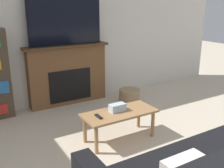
# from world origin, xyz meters

# --- Properties ---
(wall_back) EXTENTS (6.98, 0.06, 2.70)m
(wall_back) POSITION_xyz_m (0.00, 4.11, 1.35)
(wall_back) COLOR silver
(wall_back) RESTS_ON ground_plane
(fireplace) EXTENTS (1.56, 0.28, 1.11)m
(fireplace) POSITION_xyz_m (-0.20, 3.97, 0.56)
(fireplace) COLOR brown
(fireplace) RESTS_ON ground_plane
(tv) EXTENTS (1.33, 0.03, 0.81)m
(tv) POSITION_xyz_m (-0.20, 3.95, 1.51)
(tv) COLOR black
(tv) RESTS_ON fireplace
(coffee_table) EXTENTS (1.02, 0.45, 0.41)m
(coffee_table) POSITION_xyz_m (-0.13, 2.29, 0.35)
(coffee_table) COLOR #A87A4C
(coffee_table) RESTS_ON ground_plane
(tissue_box) EXTENTS (0.22, 0.12, 0.10)m
(tissue_box) POSITION_xyz_m (-0.14, 2.34, 0.46)
(tissue_box) COLOR silver
(tissue_box) RESTS_ON coffee_table
(remote_control) EXTENTS (0.04, 0.15, 0.02)m
(remote_control) POSITION_xyz_m (-0.46, 2.28, 0.42)
(remote_control) COLOR black
(remote_control) RESTS_ON coffee_table
(storage_basket) EXTENTS (0.40, 0.40, 0.23)m
(storage_basket) POSITION_xyz_m (0.85, 3.46, 0.12)
(storage_basket) COLOR tan
(storage_basket) RESTS_ON ground_plane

